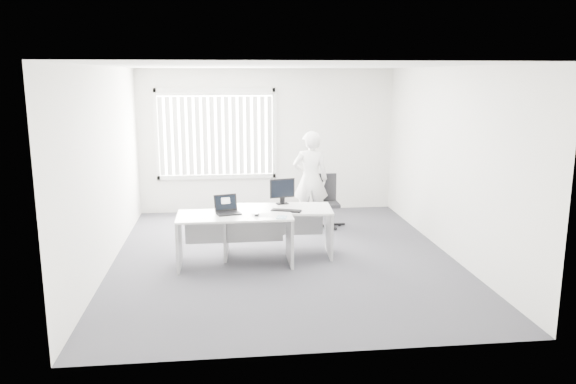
{
  "coord_description": "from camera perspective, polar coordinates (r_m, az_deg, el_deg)",
  "views": [
    {
      "loc": [
        -0.85,
        -7.99,
        2.68
      ],
      "look_at": [
        0.08,
        0.15,
        0.96
      ],
      "focal_mm": 35.0,
      "sensor_mm": 36.0,
      "label": 1
    }
  ],
  "objects": [
    {
      "name": "wall_right",
      "position": [
        8.76,
        16.04,
        2.99
      ],
      "size": [
        0.02,
        6.0,
        2.8
      ],
      "primitive_type": "cube",
      "color": "white",
      "rests_on": "ground"
    },
    {
      "name": "window",
      "position": [
        11.01,
        -7.33,
        5.86
      ],
      "size": [
        2.32,
        0.06,
        1.76
      ],
      "primitive_type": "cube",
      "color": "silver",
      "rests_on": "wall_back"
    },
    {
      "name": "office_chair",
      "position": [
        10.11,
        3.94,
        -1.86
      ],
      "size": [
        0.54,
        0.54,
        0.94
      ],
      "rotation": [
        0.0,
        0.0,
        0.01
      ],
      "color": "black",
      "rests_on": "ground"
    },
    {
      "name": "mouse",
      "position": [
        7.88,
        -3.19,
        -2.29
      ],
      "size": [
        0.07,
        0.1,
        0.04
      ],
      "primitive_type": null,
      "rotation": [
        0.0,
        0.0,
        -0.18
      ],
      "color": "#B8B7BA",
      "rests_on": "paper_sheet"
    },
    {
      "name": "desk_far",
      "position": [
        8.41,
        -1.04,
        -3.0
      ],
      "size": [
        1.64,
        0.85,
        0.73
      ],
      "rotation": [
        0.0,
        0.0,
        -0.06
      ],
      "color": "white",
      "rests_on": "ground"
    },
    {
      "name": "desk_near",
      "position": [
        8.04,
        -5.44,
        -3.7
      ],
      "size": [
        1.62,
        0.76,
        0.74
      ],
      "rotation": [
        0.0,
        0.0,
        -0.0
      ],
      "color": "white",
      "rests_on": "ground"
    },
    {
      "name": "person",
      "position": [
        9.93,
        2.3,
        1.28
      ],
      "size": [
        0.64,
        0.43,
        1.72
      ],
      "primitive_type": "imported",
      "rotation": [
        0.0,
        0.0,
        3.11
      ],
      "color": "white",
      "rests_on": "ground"
    },
    {
      "name": "keyboard",
      "position": [
        8.16,
        -0.19,
        -1.92
      ],
      "size": [
        0.46,
        0.28,
        0.02
      ],
      "primitive_type": "cube",
      "rotation": [
        0.0,
        0.0,
        -0.34
      ],
      "color": "black",
      "rests_on": "desk_far"
    },
    {
      "name": "laptop",
      "position": [
        7.98,
        -6.08,
        -1.34
      ],
      "size": [
        0.4,
        0.37,
        0.26
      ],
      "primitive_type": null,
      "rotation": [
        0.0,
        0.0,
        0.26
      ],
      "color": "black",
      "rests_on": "desk_near"
    },
    {
      "name": "blinds",
      "position": [
        10.96,
        -7.33,
        5.67
      ],
      "size": [
        2.2,
        0.1,
        1.5
      ],
      "primitive_type": null,
      "color": "white",
      "rests_on": "wall_back"
    },
    {
      "name": "wall_front",
      "position": [
        5.23,
        3.03,
        -2.33
      ],
      "size": [
        5.0,
        0.02,
        2.8
      ],
      "primitive_type": "cube",
      "color": "white",
      "rests_on": "ground"
    },
    {
      "name": "ground",
      "position": [
        8.47,
        -0.45,
        -6.59
      ],
      "size": [
        6.0,
        6.0,
        0.0
      ],
      "primitive_type": "plane",
      "color": "#45454B",
      "rests_on": "ground"
    },
    {
      "name": "monitor",
      "position": [
        8.59,
        -0.59,
        0.07
      ],
      "size": [
        0.41,
        0.2,
        0.39
      ],
      "primitive_type": null,
      "rotation": [
        0.0,
        0.0,
        0.22
      ],
      "color": "black",
      "rests_on": "desk_far"
    },
    {
      "name": "paper_sheet",
      "position": [
        7.91,
        -2.69,
        -2.37
      ],
      "size": [
        0.29,
        0.21,
        0.0
      ],
      "primitive_type": "cube",
      "rotation": [
        0.0,
        0.0,
        -0.02
      ],
      "color": "white",
      "rests_on": "desk_near"
    },
    {
      "name": "wall_left",
      "position": [
        8.26,
        -17.99,
        2.36
      ],
      "size": [
        0.02,
        6.0,
        2.8
      ],
      "primitive_type": "cube",
      "color": "white",
      "rests_on": "ground"
    },
    {
      "name": "booklet",
      "position": [
        7.78,
        -0.64,
        -2.57
      ],
      "size": [
        0.18,
        0.22,
        0.01
      ],
      "primitive_type": "cube",
      "rotation": [
        0.0,
        0.0,
        -0.24
      ],
      "color": "white",
      "rests_on": "desk_near"
    },
    {
      "name": "wall_back",
      "position": [
        11.1,
        -2.12,
        5.22
      ],
      "size": [
        5.0,
        0.02,
        2.8
      ],
      "primitive_type": "cube",
      "color": "white",
      "rests_on": "ground"
    },
    {
      "name": "ceiling",
      "position": [
        8.04,
        -0.48,
        12.71
      ],
      "size": [
        5.0,
        6.0,
        0.02
      ],
      "primitive_type": "cube",
      "color": "white",
      "rests_on": "wall_back"
    }
  ]
}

